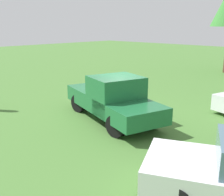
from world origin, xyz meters
name	(u,v)px	position (x,y,z in m)	size (l,w,h in m)	color
ground_plane	(120,114)	(0.00, 0.00, 0.00)	(80.00, 80.00, 0.00)	#477533
pickup_truck	(114,98)	(-0.35, 0.78, 0.94)	(5.35, 3.19, 1.81)	black
traffic_cone	(140,83)	(2.65, -4.66, 0.28)	(0.32, 0.32, 0.55)	orange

